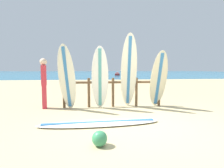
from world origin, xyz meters
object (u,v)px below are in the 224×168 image
at_px(surfboard_leaning_far_left, 67,78).
at_px(surfboard_leaning_center, 159,80).
at_px(surfboard_lying_on_sand, 100,123).
at_px(surfboard_rack, 113,89).
at_px(beachgoer_standing, 44,81).
at_px(surfboard_leaning_left, 100,78).
at_px(small_boat_offshore, 117,74).
at_px(surfboard_leaning_center_left, 129,72).
at_px(beach_ball, 100,138).

xyz_separation_m(surfboard_leaning_far_left, surfboard_leaning_center, (3.02, 0.10, -0.07)).
distance_m(surfboard_leaning_far_left, surfboard_lying_on_sand, 2.09).
height_order(surfboard_rack, beachgoer_standing, beachgoer_standing).
bearing_deg(surfboard_rack, surfboard_leaning_left, -144.68).
xyz_separation_m(surfboard_leaning_center, beachgoer_standing, (-3.82, 0.31, -0.04)).
bearing_deg(surfboard_leaning_left, small_boat_offshore, 80.78).
bearing_deg(surfboard_rack, surfboard_leaning_center_left, -29.03).
xyz_separation_m(surfboard_rack, beachgoer_standing, (-2.31, 0.00, 0.29)).
xyz_separation_m(surfboard_rack, small_boat_offshore, (4.55, 30.58, -0.37)).
bearing_deg(beachgoer_standing, surfboard_rack, -0.00).
distance_m(surfboard_leaning_far_left, surfboard_leaning_center_left, 2.01).
bearing_deg(beachgoer_standing, surfboard_lying_on_sand, -48.50).
distance_m(surfboard_leaning_left, beach_ball, 2.99).
height_order(surfboard_leaning_left, surfboard_leaning_center_left, surfboard_leaning_center_left).
height_order(surfboard_leaning_center_left, surfboard_leaning_center, surfboard_leaning_center_left).
distance_m(surfboard_rack, surfboard_leaning_center_left, 0.82).
bearing_deg(small_boat_offshore, surfboard_rack, -98.47).
height_order(surfboard_leaning_center_left, surfboard_lying_on_sand, surfboard_leaning_center_left).
bearing_deg(surfboard_rack, beach_ball, -100.82).
xyz_separation_m(surfboard_leaning_center_left, beachgoer_standing, (-2.80, 0.28, -0.30)).
bearing_deg(surfboard_leaning_center, surfboard_rack, 168.51).
bearing_deg(small_boat_offshore, surfboard_lying_on_sand, -98.92).
xyz_separation_m(surfboard_leaning_center_left, beach_ball, (-1.10, -2.90, -1.08)).
bearing_deg(surfboard_lying_on_sand, surfboard_leaning_left, 86.86).
relative_size(surfboard_leaning_far_left, surfboard_leaning_center, 1.08).
bearing_deg(beach_ball, beachgoer_standing, 118.11).
bearing_deg(surfboard_leaning_center, surfboard_leaning_far_left, -178.03).
bearing_deg(small_boat_offshore, surfboard_leaning_left, -99.22).
bearing_deg(surfboard_leaning_far_left, surfboard_leaning_center, 1.97).
distance_m(surfboard_leaning_far_left, small_boat_offshore, 31.59).
bearing_deg(small_boat_offshore, surfboard_leaning_center, -95.62).
distance_m(surfboard_leaning_far_left, beach_ball, 3.04).
bearing_deg(surfboard_lying_on_sand, surfboard_leaning_far_left, 121.14).
bearing_deg(surfboard_lying_on_sand, surfboard_leaning_center, 38.92).
xyz_separation_m(surfboard_lying_on_sand, beach_ball, (-0.05, -1.20, 0.10)).
relative_size(surfboard_leaning_center_left, beachgoer_standing, 1.46).
height_order(surfboard_leaning_far_left, surfboard_leaning_left, surfboard_leaning_far_left).
xyz_separation_m(beachgoer_standing, beach_ball, (1.70, -3.18, -0.78)).
bearing_deg(surfboard_leaning_far_left, beach_ball, -72.09).
bearing_deg(surfboard_leaning_far_left, surfboard_rack, 15.32).
height_order(surfboard_leaning_center_left, beachgoer_standing, surfboard_leaning_center_left).
height_order(small_boat_offshore, beach_ball, small_boat_offshore).
height_order(surfboard_rack, surfboard_leaning_far_left, surfboard_leaning_far_left).
distance_m(surfboard_leaning_center_left, surfboard_lying_on_sand, 2.32).
distance_m(surfboard_leaning_center_left, surfboard_leaning_center, 1.05).
bearing_deg(surfboard_leaning_center, small_boat_offshore, 84.38).
bearing_deg(surfboard_leaning_far_left, surfboard_leaning_left, 4.54).
bearing_deg(surfboard_leaning_center_left, surfboard_leaning_far_left, -176.12).
xyz_separation_m(surfboard_lying_on_sand, beachgoer_standing, (-1.75, 1.98, 0.88)).
xyz_separation_m(surfboard_rack, surfboard_leaning_far_left, (-1.50, -0.41, 0.41)).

